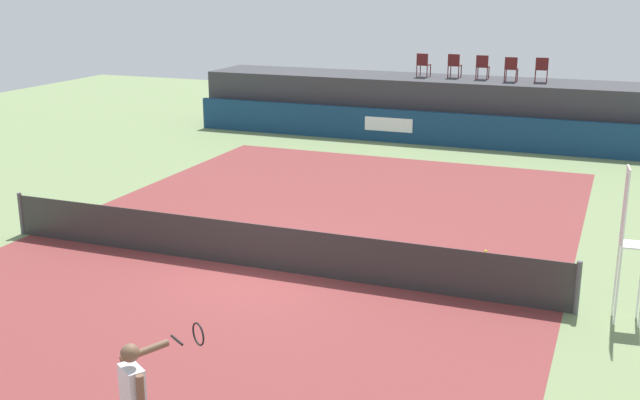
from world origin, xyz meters
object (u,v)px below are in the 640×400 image
Objects in this scene: spectator_chair_far_left at (423,64)px; tennis_ball at (486,251)px; net_post_far at (577,288)px; spectator_chair_center at (483,66)px; spectator_chair_right at (511,68)px; net_post_near at (21,214)px; spectator_chair_left at (454,65)px; umpire_chair at (628,235)px; spectator_chair_far_right at (542,69)px.

tennis_ball is at bearing -69.55° from spectator_chair_far_left.
spectator_chair_center is at bearing 106.52° from net_post_far.
spectator_chair_center is at bearing 163.33° from spectator_chair_right.
net_post_near is 1.00× the size of net_post_far.
spectator_chair_center is (1.06, -0.08, 0.00)m from spectator_chair_left.
tennis_ball is (-2.79, 2.68, -1.55)m from umpire_chair.
spectator_chair_far_right is 13.06× the size of tennis_ball.
spectator_chair_right reaches higher than net_post_near.
spectator_chair_center is 0.89× the size of net_post_near.
spectator_chair_far_left reaches higher than tennis_ball.
spectator_chair_far_left and spectator_chair_left have the same top height.
spectator_chair_far_left is 2.20m from spectator_chair_center.
tennis_ball is (2.50, -12.72, -2.66)m from spectator_chair_center.
spectator_chair_right is 15.62m from net_post_far.
spectator_chair_center is at bearing 108.97° from umpire_chair.
net_post_near is at bearing -123.05° from spectator_chair_far_right.
spectator_chair_center reaches higher than tennis_ball.
net_post_far is (5.62, -15.47, -2.19)m from spectator_chair_left.
spectator_chair_center reaches higher than umpire_chair.
spectator_chair_left is (1.14, 0.20, 0.00)m from spectator_chair_far_left.
spectator_chair_left reaches higher than net_post_far.
spectator_chair_left is 0.89× the size of net_post_near.
umpire_chair is at bearing -63.89° from spectator_chair_far_left.
spectator_chair_center and spectator_chair_right have the same top height.
net_post_far is at bearing 179.10° from umpire_chair.
umpire_chair is at bearing -43.82° from tennis_ball.
spectator_chair_left reaches higher than umpire_chair.
spectator_chair_center reaches higher than net_post_near.
spectator_chair_right is 12.76m from tennis_ball.
spectator_chair_left is at bearing 169.34° from spectator_chair_right.
spectator_chair_far_left is 1.16m from spectator_chair_left.
spectator_chair_left is 13.55m from tennis_ball.
spectator_chair_far_right is (4.31, 0.02, 0.00)m from spectator_chair_far_left.
umpire_chair is at bearing -74.39° from spectator_chair_right.
umpire_chair is at bearing -67.69° from spectator_chair_left.
net_post_near is at bearing 180.00° from net_post_far.
tennis_ball is (4.70, -12.61, -2.66)m from spectator_chair_far_left.
net_post_far is at bearing -80.90° from spectator_chair_far_right.
spectator_chair_far_left is at bearing 176.39° from spectator_chair_right.
spectator_chair_far_right is at bearing -2.52° from spectator_chair_center.
umpire_chair is at bearing -0.05° from net_post_near.
spectator_chair_left is 2.18m from spectator_chair_right.
umpire_chair is at bearing -71.03° from spectator_chair_center.
spectator_chair_far_left is 1.00× the size of spectator_chair_right.
umpire_chair is 2.76× the size of net_post_far.
spectator_chair_far_left is at bearing 116.11° from umpire_chair.
umpire_chair reaches higher than net_post_far.
spectator_chair_center is 17.41m from net_post_near.
umpire_chair is 40.59× the size of tennis_ball.
spectator_chair_right is at bearing 59.38° from net_post_near.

